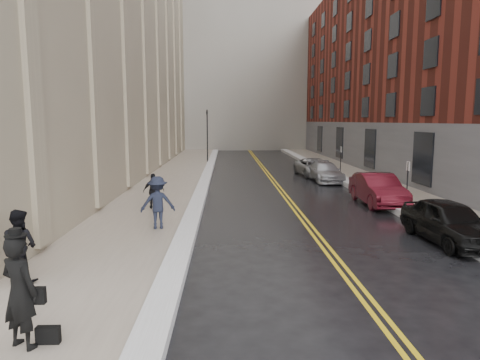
{
  "coord_description": "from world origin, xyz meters",
  "views": [
    {
      "loc": [
        -0.77,
        -11.96,
        4.14
      ],
      "look_at": [
        -0.18,
        6.31,
        1.6
      ],
      "focal_mm": 32.0,
      "sensor_mm": 36.0,
      "label": 1
    }
  ],
  "objects": [
    {
      "name": "lane_stripe_b",
      "position": [
        2.62,
        16.0,
        0.0
      ],
      "size": [
        0.12,
        64.0,
        0.01
      ],
      "primitive_type": "cube",
      "color": "gold",
      "rests_on": "ground"
    },
    {
      "name": "sidewalk_right",
      "position": [
        9.0,
        16.0,
        0.07
      ],
      "size": [
        3.0,
        64.0,
        0.15
      ],
      "primitive_type": "cube",
      "color": "gray",
      "rests_on": "ground"
    },
    {
      "name": "pedestrian_main",
      "position": [
        -4.4,
        -4.7,
        1.17
      ],
      "size": [
        0.88,
        0.75,
        2.03
      ],
      "primitive_type": "imported",
      "rotation": [
        0.0,
        0.0,
        2.71
      ],
      "color": "black",
      "rests_on": "sidewalk_left"
    },
    {
      "name": "pedestrian_c",
      "position": [
        -4.09,
        7.45,
        0.96
      ],
      "size": [
        1.01,
        0.6,
        1.61
      ],
      "primitive_type": "imported",
      "rotation": [
        0.0,
        0.0,
        3.37
      ],
      "color": "black",
      "rests_on": "sidewalk_left"
    },
    {
      "name": "car_silver_far",
      "position": [
        5.88,
        19.87,
        0.66
      ],
      "size": [
        2.65,
        4.96,
        1.32
      ],
      "primitive_type": "imported",
      "rotation": [
        0.0,
        0.0,
        0.1
      ],
      "color": "#989BA0",
      "rests_on": "ground"
    },
    {
      "name": "traffic_signal",
      "position": [
        -2.6,
        30.0,
        3.08
      ],
      "size": [
        0.18,
        0.15,
        5.2
      ],
      "color": "black",
      "rests_on": "ground"
    },
    {
      "name": "sidewalk_left",
      "position": [
        -4.5,
        16.0,
        0.07
      ],
      "size": [
        4.0,
        64.0,
        0.15
      ],
      "primitive_type": "cube",
      "color": "gray",
      "rests_on": "ground"
    },
    {
      "name": "car_maroon",
      "position": [
        6.73,
        8.68,
        0.77
      ],
      "size": [
        1.66,
        4.7,
        1.55
      ],
      "primitive_type": "imported",
      "rotation": [
        0.0,
        0.0,
        -0.01
      ],
      "color": "#4B0D17",
      "rests_on": "ground"
    },
    {
      "name": "car_black",
      "position": [
        6.8,
        1.99,
        0.74
      ],
      "size": [
        1.96,
        4.42,
        1.48
      ],
      "primitive_type": "imported",
      "rotation": [
        0.0,
        0.0,
        0.05
      ],
      "color": "black",
      "rests_on": "ground"
    },
    {
      "name": "snow_ridge_left",
      "position": [
        -2.2,
        16.0,
        0.13
      ],
      "size": [
        0.7,
        60.8,
        0.26
      ],
      "primitive_type": "cube",
      "color": "white",
      "rests_on": "ground"
    },
    {
      "name": "pedestrian_b",
      "position": [
        -3.32,
        3.71,
        1.13
      ],
      "size": [
        1.37,
        0.93,
        1.96
      ],
      "primitive_type": "imported",
      "rotation": [
        0.0,
        0.0,
        3.31
      ],
      "color": "#1A1E2E",
      "rests_on": "sidewalk_left"
    },
    {
      "name": "pedestrian_a",
      "position": [
        -5.91,
        -1.51,
        1.07
      ],
      "size": [
        1.06,
        0.94,
        1.83
      ],
      "primitive_type": "imported",
      "rotation": [
        0.0,
        0.0,
        2.82
      ],
      "color": "black",
      "rests_on": "sidewalk_left"
    },
    {
      "name": "car_silver_near",
      "position": [
        6.02,
        16.92,
        0.66
      ],
      "size": [
        1.96,
        4.57,
        1.31
      ],
      "primitive_type": "imported",
      "rotation": [
        0.0,
        0.0,
        0.03
      ],
      "color": "#A8A9AF",
      "rests_on": "ground"
    },
    {
      "name": "lane_stripe_a",
      "position": [
        2.38,
        16.0,
        0.0
      ],
      "size": [
        0.12,
        64.0,
        0.01
      ],
      "primitive_type": "cube",
      "color": "gold",
      "rests_on": "ground"
    },
    {
      "name": "building_right",
      "position": [
        17.5,
        23.0,
        9.0
      ],
      "size": [
        14.0,
        50.0,
        18.0
      ],
      "primitive_type": "cube",
      "color": "maroon",
      "rests_on": "ground"
    },
    {
      "name": "parking_sign_near",
      "position": [
        7.9,
        8.0,
        1.36
      ],
      "size": [
        0.06,
        0.35,
        2.23
      ],
      "color": "black",
      "rests_on": "ground"
    },
    {
      "name": "parking_sign_far",
      "position": [
        7.9,
        20.0,
        1.36
      ],
      "size": [
        0.06,
        0.35,
        2.23
      ],
      "color": "black",
      "rests_on": "ground"
    },
    {
      "name": "ground",
      "position": [
        0.0,
        0.0,
        0.0
      ],
      "size": [
        160.0,
        160.0,
        0.0
      ],
      "primitive_type": "plane",
      "color": "black",
      "rests_on": "ground"
    },
    {
      "name": "tower_far_right",
      "position": [
        14.0,
        66.0,
        22.0
      ],
      "size": [
        22.0,
        18.0,
        44.0
      ],
      "primitive_type": "cube",
      "color": "slate",
      "rests_on": "ground"
    },
    {
      "name": "snow_ridge_right",
      "position": [
        7.15,
        16.0,
        0.15
      ],
      "size": [
        0.85,
        60.8,
        0.3
      ],
      "primitive_type": "cube",
      "color": "white",
      "rests_on": "ground"
    }
  ]
}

